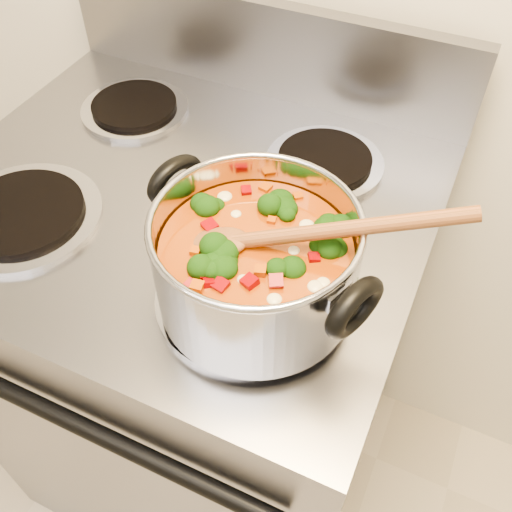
{
  "coord_description": "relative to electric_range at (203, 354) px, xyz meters",
  "views": [
    {
      "loc": [
        0.34,
        0.63,
        1.48
      ],
      "look_at": [
        0.16,
        1.02,
        1.01
      ],
      "focal_mm": 40.0,
      "sensor_mm": 36.0,
      "label": 1
    }
  ],
  "objects": [
    {
      "name": "wooden_spoon",
      "position": [
        0.21,
        -0.14,
        0.58
      ],
      "size": [
        0.3,
        0.13,
        0.1
      ],
      "rotation": [
        0.0,
        0.0,
        0.33
      ],
      "color": "brown",
      "rests_on": "stockpot"
    },
    {
      "name": "cooktop_crumbs",
      "position": [
        0.17,
        -0.29,
        0.46
      ],
      "size": [
        0.2,
        0.04,
        0.01
      ],
      "color": "black",
      "rests_on": "electric_range"
    },
    {
      "name": "electric_range",
      "position": [
        0.0,
        0.0,
        0.0
      ],
      "size": [
        0.72,
        0.66,
        1.08
      ],
      "color": "gray",
      "rests_on": "ground"
    },
    {
      "name": "stockpot",
      "position": [
        0.19,
        -0.15,
        0.53
      ],
      "size": [
        0.3,
        0.23,
        0.14
      ],
      "rotation": [
        0.0,
        0.0,
        -0.34
      ],
      "color": "#ADADB5",
      "rests_on": "electric_range"
    }
  ]
}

